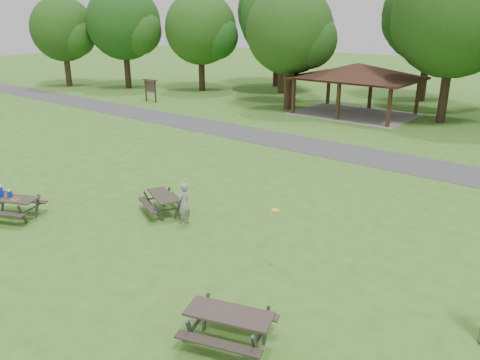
% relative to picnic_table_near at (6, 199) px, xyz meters
% --- Properties ---
extents(ground, '(160.00, 160.00, 0.00)m').
position_rel_picnic_table_near_xyz_m(ground, '(5.27, 1.67, -0.76)').
color(ground, '#3B6F1F').
rests_on(ground, ground).
extents(asphalt_path, '(120.00, 3.20, 0.02)m').
position_rel_picnic_table_near_xyz_m(asphalt_path, '(5.27, 15.67, -0.75)').
color(asphalt_path, '#424244').
rests_on(asphalt_path, ground).
extents(pavilion, '(8.60, 7.01, 3.76)m').
position_rel_picnic_table_near_xyz_m(pavilion, '(1.27, 25.67, 2.30)').
color(pavilion, '#3A2015').
rests_on(pavilion, ground).
extents(notice_board, '(1.60, 0.30, 1.88)m').
position_rel_picnic_table_near_xyz_m(notice_board, '(-14.73, 19.67, 0.55)').
color(notice_board, '#371F14').
rests_on(notice_board, ground).
extents(tree_row_a, '(7.56, 7.20, 9.97)m').
position_rel_picnic_table_near_xyz_m(tree_row_a, '(-22.64, 23.70, 5.39)').
color(tree_row_a, black).
rests_on(tree_row_a, ground).
extents(tree_row_b, '(7.14, 6.80, 9.28)m').
position_rel_picnic_table_near_xyz_m(tree_row_b, '(-15.64, 27.20, 4.90)').
color(tree_row_b, black).
rests_on(tree_row_b, ground).
extents(tree_row_c, '(8.19, 7.80, 10.67)m').
position_rel_picnic_table_near_xyz_m(tree_row_c, '(-8.63, 30.70, 5.77)').
color(tree_row_c, '#312016').
rests_on(tree_row_c, ground).
extents(tree_row_d, '(6.93, 6.60, 9.27)m').
position_rel_picnic_table_near_xyz_m(tree_row_d, '(-3.64, 24.20, 5.01)').
color(tree_row_d, '#301F15').
rests_on(tree_row_d, ground).
extents(tree_row_e, '(8.40, 8.00, 11.02)m').
position_rel_picnic_table_near_xyz_m(tree_row_e, '(7.37, 26.70, 6.02)').
color(tree_row_e, black).
rests_on(tree_row_e, ground).
extents(tree_deep_a, '(8.40, 8.00, 11.38)m').
position_rel_picnic_table_near_xyz_m(tree_deep_a, '(-11.63, 34.20, 6.37)').
color(tree_deep_a, black).
rests_on(tree_deep_a, ground).
extents(tree_deep_b, '(8.40, 8.00, 11.13)m').
position_rel_picnic_table_near_xyz_m(tree_deep_b, '(3.37, 34.70, 6.12)').
color(tree_deep_b, '#311E16').
rests_on(tree_deep_b, ground).
extents(tree_flank_left, '(6.72, 6.40, 8.93)m').
position_rel_picnic_table_near_xyz_m(tree_flank_left, '(-28.65, 20.70, 4.76)').
color(tree_flank_left, '#312316').
rests_on(tree_flank_left, ground).
extents(picnic_table_near, '(2.39, 2.20, 1.33)m').
position_rel_picnic_table_near_xyz_m(picnic_table_near, '(0.00, 0.00, 0.00)').
color(picnic_table_near, '#332A24').
rests_on(picnic_table_near, ground).
extents(picnic_table_middle, '(2.16, 1.99, 0.75)m').
position_rel_picnic_table_near_xyz_m(picnic_table_middle, '(4.04, 3.86, -0.21)').
color(picnic_table_middle, '#302823').
rests_on(picnic_table_middle, ground).
extents(picnic_table_far, '(2.33, 2.08, 0.84)m').
position_rel_picnic_table_near_xyz_m(picnic_table_far, '(10.72, -0.28, -0.15)').
color(picnic_table_far, '#332924').
rests_on(picnic_table_far, ground).
extents(frisbee_in_flight, '(0.25, 0.25, 0.02)m').
position_rel_picnic_table_near_xyz_m(frisbee_in_flight, '(9.26, 3.61, 0.82)').
color(frisbee_in_flight, yellow).
rests_on(frisbee_in_flight, ground).
extents(frisbee_thrower, '(0.45, 0.61, 1.56)m').
position_rel_picnic_table_near_xyz_m(frisbee_thrower, '(5.40, 3.63, 0.02)').
color(frisbee_thrower, gray).
rests_on(frisbee_thrower, ground).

